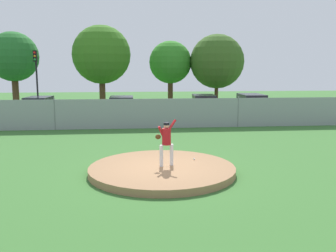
# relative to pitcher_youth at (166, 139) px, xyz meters

# --- Properties ---
(ground_plane) EXTENTS (80.00, 80.00, 0.00)m
(ground_plane) POSITION_rel_pitcher_youth_xyz_m (-0.16, 5.93, -1.23)
(ground_plane) COLOR #386B2D
(asphalt_strip) EXTENTS (44.00, 7.00, 0.01)m
(asphalt_strip) POSITION_rel_pitcher_youth_xyz_m (-0.16, 14.43, -1.23)
(asphalt_strip) COLOR #2B2B2D
(asphalt_strip) RESTS_ON ground_plane
(pitchers_mound) EXTENTS (5.28, 5.28, 0.25)m
(pitchers_mound) POSITION_rel_pitcher_youth_xyz_m (-0.16, -0.07, -1.10)
(pitchers_mound) COLOR #99704C
(pitchers_mound) RESTS_ON ground_plane
(pitcher_youth) EXTENTS (0.78, 0.32, 1.70)m
(pitcher_youth) POSITION_rel_pitcher_youth_xyz_m (0.00, 0.00, 0.00)
(pitcher_youth) COLOR silver
(pitcher_youth) RESTS_ON pitchers_mound
(baseball) EXTENTS (0.07, 0.07, 0.07)m
(baseball) POSITION_rel_pitcher_youth_xyz_m (1.16, 0.74, -0.94)
(baseball) COLOR white
(baseball) RESTS_ON pitchers_mound
(chainlink_fence) EXTENTS (28.81, 0.07, 1.97)m
(chainlink_fence) POSITION_rel_pitcher_youth_xyz_m (-0.16, 9.93, -0.29)
(chainlink_fence) COLOR gray
(chainlink_fence) RESTS_ON ground_plane
(parked_car_red) EXTENTS (2.03, 4.34, 1.72)m
(parked_car_red) POSITION_rel_pitcher_youth_xyz_m (4.35, 14.91, -0.42)
(parked_car_red) COLOR #A81919
(parked_car_red) RESTS_ON ground_plane
(parked_car_silver) EXTENTS (1.97, 4.33, 1.74)m
(parked_car_silver) POSITION_rel_pitcher_youth_xyz_m (-7.80, 13.97, -0.41)
(parked_car_silver) COLOR #B7BABF
(parked_car_silver) RESTS_ON ground_plane
(parked_car_burgundy) EXTENTS (1.87, 4.77, 1.81)m
(parked_car_burgundy) POSITION_rel_pitcher_youth_xyz_m (7.85, 14.10, -0.37)
(parked_car_burgundy) COLOR maroon
(parked_car_burgundy) RESTS_ON ground_plane
(parked_car_teal) EXTENTS (1.91, 4.18, 1.68)m
(parked_car_teal) POSITION_rel_pitcher_youth_xyz_m (-1.94, 14.46, -0.43)
(parked_car_teal) COLOR #146066
(parked_car_teal) RESTS_ON ground_plane
(traffic_light_near) EXTENTS (0.28, 0.46, 5.16)m
(traffic_light_near) POSITION_rel_pitcher_youth_xyz_m (-8.92, 18.26, 2.28)
(traffic_light_near) COLOR black
(traffic_light_near) RESTS_ON ground_plane
(tree_broad_left) EXTENTS (4.54, 4.54, 7.06)m
(tree_broad_left) POSITION_rel_pitcher_youth_xyz_m (-11.94, 22.53, 3.53)
(tree_broad_left) COLOR #4C331E
(tree_broad_left) RESTS_ON ground_plane
(tree_bushy_near) EXTENTS (5.53, 5.53, 7.79)m
(tree_bushy_near) POSITION_rel_pitcher_youth_xyz_m (-3.99, 22.98, 3.77)
(tree_bushy_near) COLOR #4C331E
(tree_bushy_near) RESTS_ON ground_plane
(tree_leaning_west) EXTENTS (4.31, 4.31, 6.50)m
(tree_leaning_west) POSITION_rel_pitcher_youth_xyz_m (2.80, 24.77, 3.08)
(tree_leaning_west) COLOR #4C331E
(tree_leaning_west) RESTS_ON ground_plane
(tree_broad_right) EXTENTS (5.43, 5.43, 7.13)m
(tree_broad_right) POSITION_rel_pitcher_youth_xyz_m (7.42, 23.85, 3.18)
(tree_broad_right) COLOR #4C331E
(tree_broad_right) RESTS_ON ground_plane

